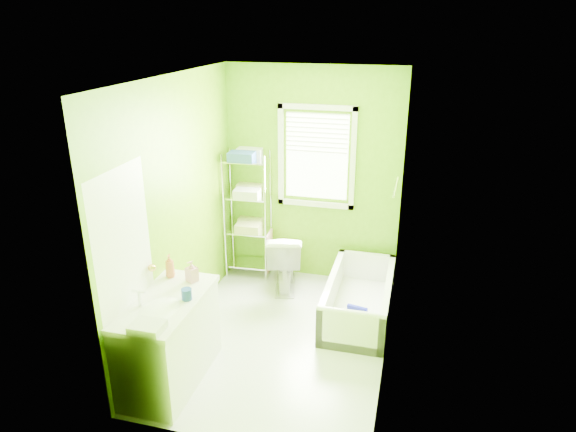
% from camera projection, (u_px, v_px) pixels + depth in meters
% --- Properties ---
extents(ground, '(2.90, 2.90, 0.00)m').
position_uv_depth(ground, '(281.00, 337.00, 5.28)').
color(ground, silver).
rests_on(ground, ground).
extents(room_envelope, '(2.14, 2.94, 2.62)m').
position_uv_depth(room_envelope, '(280.00, 195.00, 4.72)').
color(room_envelope, '#639E07').
rests_on(room_envelope, ground).
extents(window, '(0.92, 0.05, 1.22)m').
position_uv_depth(window, '(317.00, 152.00, 5.97)').
color(window, white).
rests_on(window, ground).
extents(door, '(0.09, 0.80, 2.00)m').
position_uv_depth(door, '(129.00, 285.00, 4.26)').
color(door, white).
rests_on(door, ground).
extents(right_wall_decor, '(0.04, 1.48, 1.17)m').
position_uv_depth(right_wall_decor, '(392.00, 229.00, 4.54)').
color(right_wall_decor, '#3D070A').
rests_on(right_wall_decor, ground).
extents(bathtub, '(0.67, 1.44, 0.47)m').
position_uv_depth(bathtub, '(358.00, 304.00, 5.60)').
color(bathtub, white).
rests_on(bathtub, ground).
extents(toilet, '(0.56, 0.79, 0.73)m').
position_uv_depth(toilet, '(285.00, 260.00, 6.14)').
color(toilet, white).
rests_on(toilet, ground).
extents(vanity, '(0.56, 1.10, 1.05)m').
position_uv_depth(vanity, '(169.00, 338.00, 4.51)').
color(vanity, silver).
rests_on(vanity, ground).
extents(wire_shelf_unit, '(0.56, 0.45, 1.62)m').
position_uv_depth(wire_shelf_unit, '(249.00, 201.00, 6.25)').
color(wire_shelf_unit, silver).
rests_on(wire_shelf_unit, ground).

